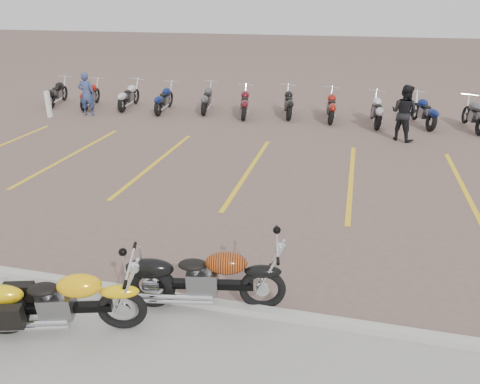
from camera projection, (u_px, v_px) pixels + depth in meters
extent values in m
plane|color=#6F594F|center=(203.00, 240.00, 9.06)|extent=(100.00, 100.00, 0.00)
cube|color=#ADAAA3|center=(163.00, 297.00, 7.25)|extent=(60.00, 0.18, 0.12)
torus|color=black|center=(123.00, 309.00, 6.52)|extent=(0.69, 0.31, 0.68)
torus|color=black|center=(4.00, 313.00, 6.44)|extent=(0.75, 0.38, 0.73)
cube|color=black|center=(63.00, 307.00, 6.45)|extent=(1.35, 0.52, 0.11)
cube|color=slate|center=(58.00, 304.00, 6.43)|extent=(0.51, 0.43, 0.36)
ellipsoid|color=#FFB70D|center=(81.00, 284.00, 6.32)|extent=(0.68, 0.50, 0.32)
ellipsoid|color=black|center=(45.00, 287.00, 6.31)|extent=(0.47, 0.38, 0.13)
torus|color=black|center=(262.00, 290.00, 6.93)|extent=(0.71, 0.25, 0.70)
torus|color=black|center=(152.00, 287.00, 7.00)|extent=(0.76, 0.32, 0.74)
cube|color=black|center=(207.00, 285.00, 6.94)|extent=(1.39, 0.40, 0.11)
cube|color=slate|center=(203.00, 281.00, 6.92)|extent=(0.50, 0.40, 0.36)
ellipsoid|color=black|center=(226.00, 263.00, 6.77)|extent=(0.68, 0.46, 0.32)
ellipsoid|color=black|center=(193.00, 265.00, 6.81)|extent=(0.46, 0.35, 0.13)
imported|color=navy|center=(87.00, 94.00, 18.10)|extent=(0.69, 0.55, 1.67)
imported|color=black|center=(404.00, 113.00, 14.95)|extent=(1.10, 1.04, 1.79)
cube|color=white|center=(48.00, 104.00, 17.95)|extent=(0.16, 0.16, 1.00)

